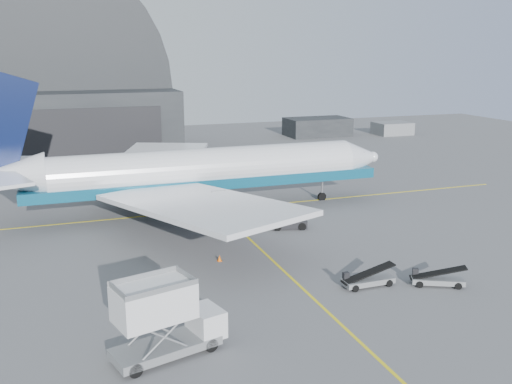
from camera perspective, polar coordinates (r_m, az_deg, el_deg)
name	(u,v)px	position (r m, az deg, el deg)	size (l,w,h in m)	color
ground	(279,267)	(51.01, 2.33, -7.47)	(200.00, 200.00, 0.00)	#565659
taxi_lines	(236,226)	(62.28, -2.01, -3.45)	(80.00, 42.12, 0.02)	yellow
hangar	(28,104)	(109.45, -21.88, 8.19)	(50.00, 28.30, 28.00)	black
distant_bldg_a	(317,136)	(130.10, 6.13, 5.62)	(14.00, 8.00, 4.00)	black
distant_bldg_b	(392,134)	(134.90, 13.43, 5.62)	(8.00, 6.00, 2.80)	slate
airliner	(191,172)	(66.93, -6.48, 2.02)	(49.87, 48.35, 17.50)	white
catering_truck	(164,319)	(36.49, -9.19, -12.47)	(7.59, 4.44, 4.92)	slate
pushback_tug	(290,222)	(61.78, 3.37, -2.98)	(4.23, 3.07, 1.76)	black
belt_loader_a	(367,280)	(47.68, 11.08, -8.61)	(4.57, 1.63, 1.74)	slate
belt_loader_b	(437,279)	(49.24, 17.63, -8.30)	(4.41, 3.09, 1.69)	slate
traffic_cone	(219,258)	(52.30, -3.68, -6.62)	(0.40, 0.40, 0.57)	#E95C07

